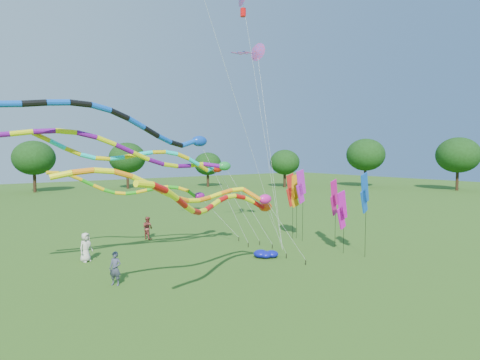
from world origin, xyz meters
TOP-DOWN VIEW (x-y plane):
  - ground at (0.00, 0.00)m, footprint 160.00×160.00m
  - tree_ring at (-2.20, 4.90)m, footprint 115.36×119.48m
  - tube_kite_red at (-4.35, 0.26)m, footprint 11.82×6.05m
  - tube_kite_orange at (-5.22, 1.03)m, footprint 13.43×1.59m
  - tube_kite_purple at (-5.94, 5.87)m, footprint 16.73×1.25m
  - tube_kite_blue at (-7.35, 5.17)m, footprint 17.35×2.50m
  - tube_kite_cyan at (-4.74, 6.23)m, footprint 13.98×1.15m
  - tube_kite_green at (-3.92, 10.02)m, footprint 12.14×2.63m
  - delta_kite_high_c at (2.95, 7.21)m, footprint 2.93×3.96m
  - banner_pole_blue_a at (5.87, 0.34)m, footprint 1.15×0.34m
  - banner_pole_red at (6.04, 6.96)m, footprint 1.16×0.29m
  - banner_pole_magenta_a at (5.57, 1.80)m, footprint 1.16×0.23m
  - banner_pole_magenta_b at (6.51, 3.24)m, footprint 1.14×0.39m
  - banner_pole_violet at (6.03, 5.91)m, footprint 1.16×0.27m
  - banner_pole_orange at (6.34, 6.93)m, footprint 1.16×0.25m
  - blue_nylon_heap at (1.29, 3.93)m, footprint 1.37×1.24m
  - person_a at (-8.12, 9.68)m, footprint 1.01×0.87m
  - person_b at (-8.18, 4.44)m, footprint 0.70×0.72m
  - person_c at (-2.59, 13.37)m, footprint 0.89×1.00m

SIDE VIEW (x-z plane):
  - ground at x=0.00m, z-range 0.00..0.00m
  - blue_nylon_heap at x=1.29m, z-range -0.03..0.46m
  - person_b at x=-8.18m, z-range 0.00..1.66m
  - person_c at x=-2.59m, z-range 0.00..1.71m
  - person_a at x=-8.12m, z-range 0.00..1.75m
  - banner_pole_magenta_a at x=5.57m, z-range 0.79..4.88m
  - banner_pole_magenta_b at x=6.51m, z-range 1.09..5.79m
  - banner_pole_orange at x=6.34m, z-range 1.17..6.04m
  - banner_pole_red at x=6.04m, z-range 1.21..6.16m
  - banner_pole_violet at x=6.03m, z-range 1.37..6.66m
  - banner_pole_blue_a at x=5.87m, z-range 1.37..6.66m
  - tube_kite_green at x=-3.92m, z-range 1.09..7.04m
  - tube_kite_red at x=-4.35m, z-range 1.10..7.29m
  - tube_kite_orange at x=-5.22m, z-range 1.45..7.95m
  - tree_ring at x=-2.20m, z-range 0.58..10.30m
  - tube_kite_cyan at x=-4.74m, z-range 2.11..10.06m
  - tube_kite_purple at x=-5.94m, z-range 2.27..10.55m
  - tube_kite_blue at x=-7.35m, z-range 3.05..12.73m
  - delta_kite_high_c at x=2.95m, z-range 6.35..20.49m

